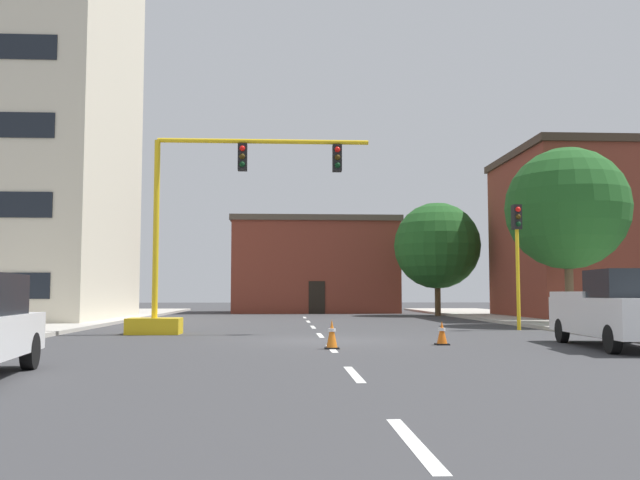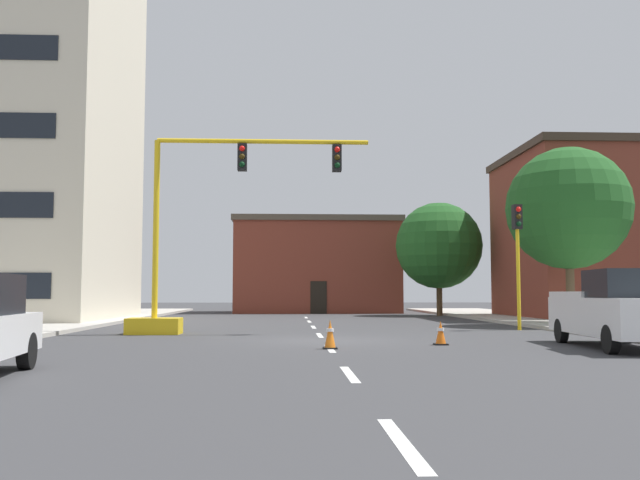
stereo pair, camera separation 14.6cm
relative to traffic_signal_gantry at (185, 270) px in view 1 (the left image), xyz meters
name	(u,v)px [view 1 (the left image)]	position (x,y,z in m)	size (l,w,h in m)	color
ground_plane	(325,341)	(4.63, -3.47, -2.20)	(160.00, 160.00, 0.00)	#38383A
sidewalk_left	(23,326)	(-7.10, 4.53, -2.13)	(6.00, 56.00, 0.14)	#B2ADA3
sidewalk_right	(591,325)	(16.36, 4.53, -2.13)	(6.00, 56.00, 0.14)	#B2ADA3
lane_stripe_seg_0	(414,442)	(4.63, -17.47, -2.19)	(0.16, 2.40, 0.01)	silver
lane_stripe_seg_1	(354,374)	(4.63, -11.97, -2.19)	(0.16, 2.40, 0.01)	silver
lane_stripe_seg_2	(332,349)	(4.63, -6.47, -2.19)	(0.16, 2.40, 0.01)	silver
lane_stripe_seg_3	(320,335)	(4.63, -0.97, -2.19)	(0.16, 2.40, 0.01)	silver
lane_stripe_seg_4	(313,327)	(4.63, 4.53, -2.19)	(0.16, 2.40, 0.01)	silver
lane_stripe_seg_5	(308,322)	(4.63, 10.03, -2.19)	(0.16, 2.40, 0.01)	silver
lane_stripe_seg_6	(305,318)	(4.63, 15.53, -2.19)	(0.16, 2.40, 0.01)	silver
building_brick_center	(314,266)	(5.66, 26.17, 1.19)	(11.86, 7.64, 6.75)	brown
building_row_right	(626,235)	(22.46, 13.18, 2.43)	(13.05, 9.58, 9.24)	brown
traffic_signal_gantry	(185,270)	(0.00, 0.00, 0.00)	(8.32, 1.20, 6.83)	yellow
traffic_light_pole_right	(517,238)	(12.37, 1.88, 1.33)	(0.32, 0.47, 4.80)	yellow
tree_right_far	(437,246)	(12.96, 18.31, 2.15)	(5.37, 5.37, 7.04)	#4C3823
tree_right_mid	(567,209)	(15.72, 5.08, 2.87)	(5.31, 5.31, 7.73)	brown
pickup_truck_white	(620,310)	(12.06, -6.68, -1.22)	(2.46, 5.55, 1.99)	white
traffic_cone_roadside_a	(332,334)	(4.63, -6.53, -1.83)	(0.36, 0.36, 0.74)	black
traffic_cone_roadside_b	(442,333)	(7.72, -5.37, -1.88)	(0.36, 0.36, 0.65)	black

